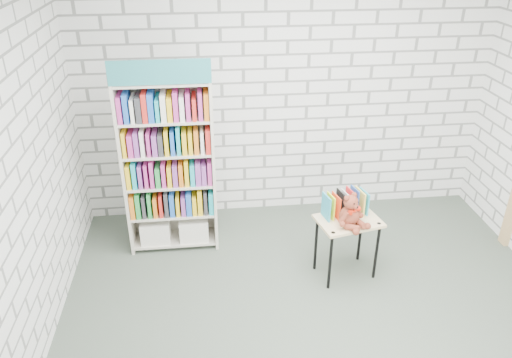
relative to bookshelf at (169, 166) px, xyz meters
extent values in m
plane|color=#434E42|center=(1.27, -1.36, -0.92)|extent=(4.50, 4.50, 0.00)
cube|color=silver|center=(1.27, 0.64, 0.48)|extent=(4.50, 0.02, 2.80)
cube|color=silver|center=(-0.98, -1.36, 0.48)|extent=(0.02, 4.00, 2.80)
cube|color=beige|center=(-0.44, -0.01, -0.02)|extent=(0.03, 0.35, 1.80)
cube|color=beige|center=(0.44, -0.01, -0.02)|extent=(0.03, 0.35, 1.80)
cube|color=beige|center=(0.00, 0.16, -0.02)|extent=(0.90, 0.02, 1.80)
cube|color=teal|center=(0.00, -0.17, 0.99)|extent=(0.90, 0.02, 0.22)
cube|color=beige|center=(0.00, -0.01, -0.86)|extent=(0.84, 0.33, 0.03)
cube|color=beige|center=(0.00, -0.01, -0.52)|extent=(0.84, 0.33, 0.03)
cube|color=beige|center=(0.00, -0.01, -0.18)|extent=(0.84, 0.33, 0.03)
cube|color=beige|center=(0.00, -0.01, 0.16)|extent=(0.84, 0.33, 0.03)
cube|color=beige|center=(0.00, -0.01, 0.50)|extent=(0.84, 0.33, 0.03)
cube|color=beige|center=(0.00, -0.01, 0.86)|extent=(0.84, 0.33, 0.03)
cube|color=silver|center=(-0.20, -0.01, -0.73)|extent=(0.30, 0.29, 0.24)
cube|color=silver|center=(0.20, -0.01, -0.73)|extent=(0.30, 0.29, 0.24)
cube|color=yellow|center=(0.00, -0.02, -0.39)|extent=(0.84, 0.29, 0.24)
cube|color=blue|center=(0.00, -0.02, -0.05)|extent=(0.84, 0.29, 0.24)
cube|color=green|center=(0.00, -0.02, 0.29)|extent=(0.84, 0.29, 0.24)
cube|color=orange|center=(0.00, -0.02, 0.63)|extent=(0.84, 0.29, 0.24)
cube|color=#D3B67E|center=(1.65, -0.71, -0.32)|extent=(0.64, 0.51, 0.03)
cylinder|color=black|center=(1.45, -0.91, -0.63)|extent=(0.03, 0.03, 0.59)
cylinder|color=black|center=(1.38, -0.61, -0.63)|extent=(0.03, 0.03, 0.59)
cylinder|color=black|center=(1.92, -0.81, -0.63)|extent=(0.03, 0.03, 0.59)
cylinder|color=black|center=(1.86, -0.51, -0.63)|extent=(0.03, 0.03, 0.59)
cylinder|color=black|center=(1.45, -0.90, -0.31)|extent=(0.04, 0.04, 0.01)
cylinder|color=black|center=(1.91, -0.80, -0.31)|extent=(0.04, 0.04, 0.01)
cube|color=teal|center=(1.44, -0.66, -0.19)|extent=(0.05, 0.17, 0.24)
cube|color=yellow|center=(1.49, -0.65, -0.19)|extent=(0.05, 0.17, 0.24)
cube|color=#F53F1A|center=(1.54, -0.64, -0.19)|extent=(0.05, 0.17, 0.24)
cube|color=black|center=(1.58, -0.63, -0.19)|extent=(0.05, 0.17, 0.24)
cube|color=white|center=(1.63, -0.62, -0.19)|extent=(0.05, 0.17, 0.24)
cube|color=red|center=(1.68, -0.61, -0.19)|extent=(0.05, 0.17, 0.24)
cube|color=#2B55A4|center=(1.73, -0.60, -0.19)|extent=(0.05, 0.17, 0.24)
cube|color=#EAC84E|center=(1.77, -0.59, -0.19)|extent=(0.05, 0.17, 0.24)
cube|color=teal|center=(1.82, -0.58, -0.19)|extent=(0.05, 0.17, 0.24)
ellipsoid|color=maroon|center=(1.63, -0.79, -0.21)|extent=(0.19, 0.16, 0.19)
sphere|color=maroon|center=(1.63, -0.79, -0.07)|extent=(0.13, 0.13, 0.13)
sphere|color=maroon|center=(1.58, -0.80, -0.02)|extent=(0.05, 0.05, 0.05)
sphere|color=maroon|center=(1.66, -0.75, -0.02)|extent=(0.05, 0.05, 0.05)
sphere|color=maroon|center=(1.66, -0.84, -0.09)|extent=(0.05, 0.05, 0.05)
sphere|color=black|center=(1.64, -0.85, -0.05)|extent=(0.02, 0.02, 0.02)
sphere|color=black|center=(1.68, -0.82, -0.05)|extent=(0.02, 0.02, 0.02)
sphere|color=black|center=(1.67, -0.86, -0.08)|extent=(0.02, 0.02, 0.02)
cylinder|color=maroon|center=(1.56, -0.85, -0.18)|extent=(0.11, 0.06, 0.13)
cylinder|color=maroon|center=(1.72, -0.75, -0.18)|extent=(0.09, 0.11, 0.13)
sphere|color=maroon|center=(1.54, -0.88, -0.24)|extent=(0.05, 0.05, 0.05)
sphere|color=maroon|center=(1.75, -0.75, -0.24)|extent=(0.05, 0.05, 0.05)
cylinder|color=maroon|center=(1.63, -0.89, -0.27)|extent=(0.14, 0.13, 0.07)
cylinder|color=maroon|center=(1.72, -0.84, -0.27)|extent=(0.09, 0.15, 0.07)
sphere|color=maroon|center=(1.64, -0.96, -0.27)|extent=(0.06, 0.06, 0.06)
sphere|color=maroon|center=(1.77, -0.88, -0.27)|extent=(0.06, 0.06, 0.06)
cone|color=red|center=(1.63, -0.85, -0.13)|extent=(0.07, 0.07, 0.05)
cone|color=red|center=(1.68, -0.82, -0.13)|extent=(0.07, 0.07, 0.05)
sphere|color=red|center=(1.66, -0.84, -0.13)|extent=(0.03, 0.03, 0.03)
camera|label=1|loc=(0.35, -4.51, 2.18)|focal=35.00mm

